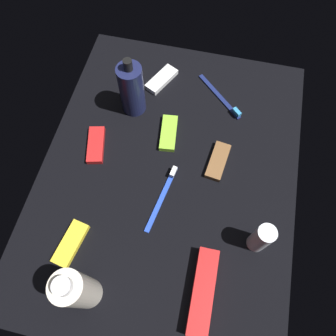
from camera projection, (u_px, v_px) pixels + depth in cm
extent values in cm
cube|color=black|center=(168.00, 174.00, 80.83)|extent=(84.00, 64.00, 1.20)
cylinder|color=#191E45|center=(132.00, 90.00, 81.78)|extent=(6.39, 6.39, 15.20)
cylinder|color=black|center=(128.00, 65.00, 73.60)|extent=(2.20, 2.20, 2.80)
cylinder|color=silver|center=(78.00, 290.00, 60.48)|extent=(6.15, 6.15, 17.49)
cylinder|color=silver|center=(63.00, 286.00, 51.54)|extent=(3.20, 3.20, 2.20)
cylinder|color=silver|center=(261.00, 238.00, 68.19)|extent=(4.04, 4.04, 10.38)
cube|color=navy|center=(219.00, 96.00, 89.78)|extent=(13.24, 13.90, 0.90)
cube|color=#338CCC|center=(237.00, 112.00, 86.22)|extent=(2.59, 2.64, 1.20)
cube|color=blue|center=(162.00, 198.00, 77.00)|extent=(17.94, 4.28, 0.90)
cube|color=white|center=(174.00, 170.00, 78.94)|extent=(2.75, 1.53, 1.20)
cube|color=red|center=(203.00, 291.00, 67.08)|extent=(17.67, 4.69, 3.20)
cube|color=brown|center=(218.00, 161.00, 80.84)|extent=(10.83, 5.32, 1.50)
cube|color=red|center=(96.00, 145.00, 82.81)|extent=(11.06, 6.39, 1.50)
cube|color=white|center=(162.00, 79.00, 91.85)|extent=(11.09, 8.27, 1.50)
cube|color=#8CD133|center=(169.00, 133.00, 84.31)|extent=(10.81, 5.23, 1.50)
cube|color=yellow|center=(71.00, 244.00, 72.12)|extent=(10.95, 5.81, 1.50)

